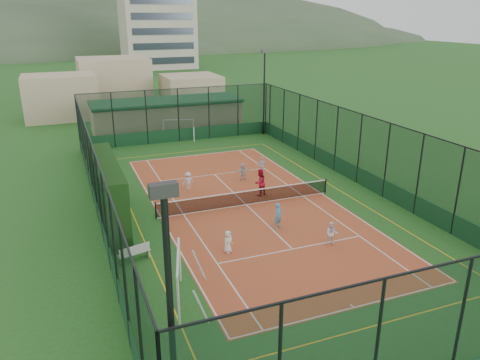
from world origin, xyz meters
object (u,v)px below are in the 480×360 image
object	(u,v)px
floodlight_sw	(173,349)
child_near_right	(332,234)
white_bench	(134,252)
clubhouse	(167,115)
futsal_goal_near	(179,279)
child_near_left	(228,242)
child_far_right	(262,166)
child_near_mid	(278,215)
child_far_back	(243,172)
child_far_left	(188,181)
floodlight_ne	(264,93)
coach	(260,182)
futsal_goal_far	(179,130)

from	to	relation	value
floodlight_sw	child_near_right	world-z (taller)	floodlight_sw
white_bench	clubhouse	bearing A→B (deg)	59.16
futsal_goal_near	child_near_left	bearing A→B (deg)	-30.37
child_near_left	child_far_right	bearing A→B (deg)	25.18
futsal_goal_near	child_near_mid	distance (m)	8.62
child_near_right	child_far_back	xyz separation A→B (m)	(-0.51, 11.29, -0.04)
floodlight_sw	child_far_left	size ratio (longest dim) A/B	6.39
floodlight_ne	child_far_back	bearing A→B (deg)	-120.23
clubhouse	child_near_mid	size ratio (longest dim) A/B	10.10
floodlight_ne	white_bench	world-z (taller)	floodlight_ne
child_near_mid	child_far_right	bearing A→B (deg)	41.22
floodlight_sw	coach	world-z (taller)	floodlight_sw
futsal_goal_near	child_far_back	xyz separation A→B (m)	(8.18, 13.35, -0.45)
child_near_right	coach	distance (m)	7.96
white_bench	futsal_goal_far	distance (m)	23.59
white_bench	child_far_left	xyz separation A→B (m)	(5.08, 8.52, 0.21)
futsal_goal_far	clubhouse	bearing A→B (deg)	107.09
child_near_left	child_far_right	distance (m)	12.55
clubhouse	white_bench	bearing A→B (deg)	-106.36
child_far_back	child_near_right	bearing A→B (deg)	91.00
floodlight_ne	white_bench	xyz separation A→B (m)	(-16.40, -21.17, -3.68)
floodlight_ne	floodlight_sw	bearing A→B (deg)	-117.39
child_near_mid	child_far_right	size ratio (longest dim) A/B	1.12
coach	child_far_right	bearing A→B (deg)	-138.48
floodlight_sw	futsal_goal_near	xyz separation A→B (m)	(2.01, 7.81, -3.05)
child_near_left	child_far_back	world-z (taller)	child_far_back
child_far_right	coach	bearing A→B (deg)	85.65
floodlight_sw	coach	bearing A→B (deg)	60.52
floodlight_ne	child_far_left	world-z (taller)	floodlight_ne
child_far_left	white_bench	bearing A→B (deg)	51.22
child_near_mid	coach	bearing A→B (deg)	47.68
white_bench	child_near_right	world-z (taller)	child_near_right
futsal_goal_far	child_far_back	bearing A→B (deg)	-68.16
floodlight_sw	child_far_back	xyz separation A→B (m)	(10.18, 21.16, -3.50)
child_far_right	clubhouse	bearing A→B (deg)	-57.22
child_near_left	child_near_mid	size ratio (longest dim) A/B	0.79
child_near_right	child_far_back	world-z (taller)	child_near_right
floodlight_ne	child_far_left	size ratio (longest dim) A/B	6.39
floodlight_ne	child_near_right	world-z (taller)	floodlight_ne
floodlight_ne	child_near_left	world-z (taller)	floodlight_ne
floodlight_ne	child_near_right	xyz separation A→B (m)	(-6.50, -23.33, -3.46)
floodlight_ne	child_near_mid	xyz separation A→B (m)	(-8.18, -20.38, -3.36)
futsal_goal_near	child_far_back	bearing A→B (deg)	-16.26
coach	futsal_goal_far	bearing A→B (deg)	-108.06
white_bench	futsal_goal_far	xyz separation A→B (m)	(7.92, 22.22, 0.52)
floodlight_ne	child_far_left	distance (m)	17.33
floodlight_sw	child_far_right	bearing A→B (deg)	61.18
clubhouse	futsal_goal_far	bearing A→B (deg)	-88.38
futsal_goal_far	child_near_mid	xyz separation A→B (m)	(0.30, -21.43, -0.20)
futsal_goal_near	child_near_mid	bearing A→B (deg)	-39.24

